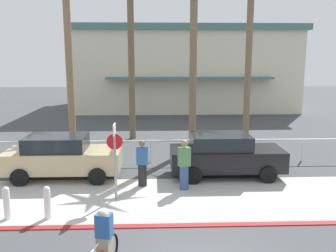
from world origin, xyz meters
name	(u,v)px	position (x,y,z in m)	size (l,w,h in m)	color
ground_plane	(174,154)	(0.00, 10.00, 0.00)	(80.00, 80.00, 0.00)	#424447
sidewalk_strip	(184,198)	(0.00, 4.20, 0.01)	(44.00, 4.00, 0.02)	beige
curb_paint	(189,225)	(0.00, 2.20, 0.01)	(44.00, 0.24, 0.03)	maroon
building_backdrop	(184,68)	(1.83, 27.57, 3.62)	(19.23, 12.57, 7.21)	beige
rail_fence	(176,144)	(0.00, 8.50, 0.84)	(20.70, 0.08, 1.04)	white
stop_sign_bike_lane	(115,151)	(-2.25, 4.22, 1.68)	(0.52, 0.56, 2.56)	gray
bollard_1	(7,203)	(-5.27, 2.83, 0.52)	(0.20, 0.20, 1.00)	white
bollard_3	(47,202)	(-4.10, 2.82, 0.52)	(0.20, 0.20, 1.00)	white
palm_tree_1	(68,31)	(-5.23, 11.54, 5.93)	(2.73, 3.00, 8.33)	#846B4C
palm_tree_2	(130,17)	(-2.24, 13.45, 6.77)	(3.04, 3.35, 9.21)	brown
palm_tree_3	(194,28)	(0.96, 10.74, 6.04)	(3.39, 3.30, 8.15)	#756047
palm_tree_4	(250,28)	(4.25, 12.90, 6.19)	(3.27, 3.12, 8.48)	#756047
car_tan_1	(62,156)	(-4.55, 6.54, 0.87)	(4.40, 2.02, 1.69)	tan
car_black_2	(225,155)	(1.82, 6.52, 0.87)	(4.40, 2.02, 1.69)	black
cyclist_red_0	(104,245)	(-2.07, -0.06, 0.69)	(0.50, 1.78, 1.50)	black
pedestrian_0	(184,167)	(0.08, 5.07, 0.85)	(0.46, 0.41, 1.82)	#384C7A
pedestrian_1	(142,165)	(-1.41, 5.48, 0.80)	(0.43, 0.35, 1.73)	#232326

